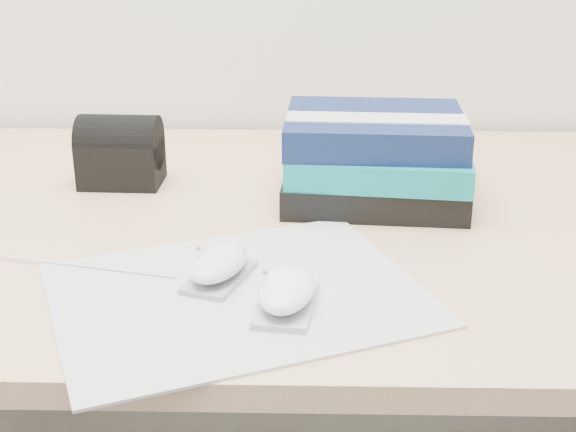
{
  "coord_description": "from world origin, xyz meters",
  "views": [
    {
      "loc": [
        -0.08,
        0.58,
        1.14
      ],
      "look_at": [
        -0.09,
        1.48,
        0.77
      ],
      "focal_mm": 50.0,
      "sensor_mm": 36.0,
      "label": 1
    }
  ],
  "objects_px": {
    "mouse_front": "(286,291)",
    "book_stack": "(376,158)",
    "mouse_rear": "(219,265)",
    "pouch": "(120,151)",
    "desk": "(352,340)"
  },
  "relations": [
    {
      "from": "desk",
      "to": "mouse_front",
      "type": "relative_size",
      "value": 14.39
    },
    {
      "from": "mouse_rear",
      "to": "pouch",
      "type": "relative_size",
      "value": 0.92
    },
    {
      "from": "pouch",
      "to": "desk",
      "type": "bearing_deg",
      "value": -8.58
    },
    {
      "from": "mouse_rear",
      "to": "pouch",
      "type": "distance_m",
      "value": 0.36
    },
    {
      "from": "mouse_rear",
      "to": "mouse_front",
      "type": "height_order",
      "value": "mouse_front"
    },
    {
      "from": "mouse_front",
      "to": "pouch",
      "type": "height_order",
      "value": "pouch"
    },
    {
      "from": "book_stack",
      "to": "pouch",
      "type": "distance_m",
      "value": 0.37
    },
    {
      "from": "pouch",
      "to": "book_stack",
      "type": "bearing_deg",
      "value": -8.28
    },
    {
      "from": "desk",
      "to": "mouse_front",
      "type": "height_order",
      "value": "mouse_front"
    },
    {
      "from": "book_stack",
      "to": "desk",
      "type": "bearing_deg",
      "value": 176.09
    },
    {
      "from": "mouse_front",
      "to": "pouch",
      "type": "xyz_separation_m",
      "value": [
        -0.25,
        0.38,
        0.03
      ]
    },
    {
      "from": "mouse_front",
      "to": "book_stack",
      "type": "relative_size",
      "value": 0.41
    },
    {
      "from": "mouse_front",
      "to": "desk",
      "type": "bearing_deg",
      "value": 74.03
    },
    {
      "from": "mouse_rear",
      "to": "desk",
      "type": "bearing_deg",
      "value": 57.29
    },
    {
      "from": "mouse_rear",
      "to": "book_stack",
      "type": "relative_size",
      "value": 0.41
    }
  ]
}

